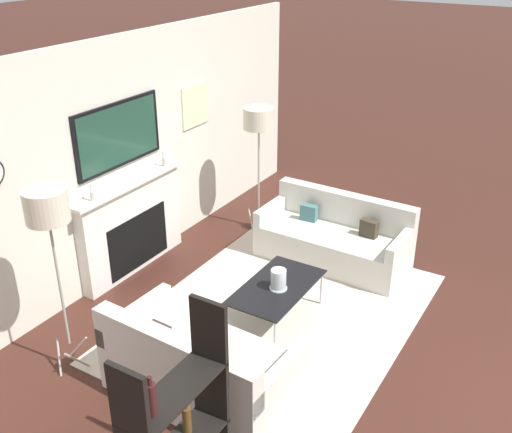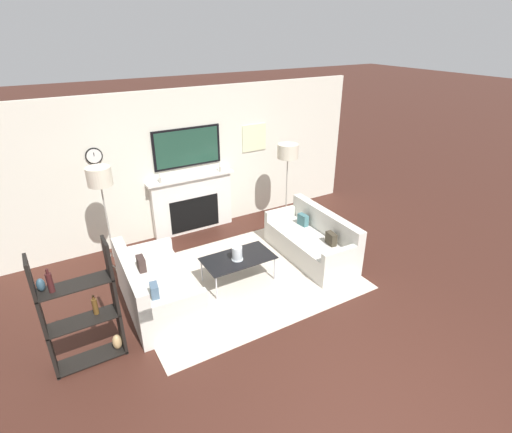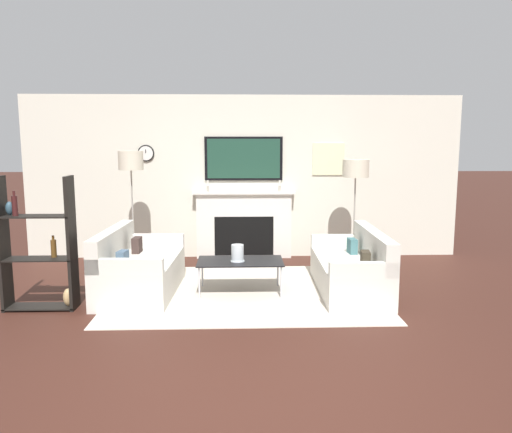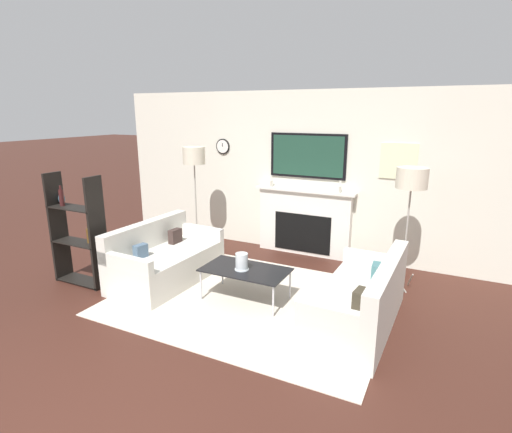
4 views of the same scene
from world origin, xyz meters
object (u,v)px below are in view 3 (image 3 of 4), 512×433
(shelf_unit, at_px, (39,249))
(hurricane_candle, at_px, (238,254))
(couch_left, at_px, (138,271))
(floor_lamp_right, at_px, (356,170))
(floor_lamp_left, at_px, (131,163))
(couch_right, at_px, (353,270))
(coffee_table, at_px, (240,263))

(shelf_unit, bearing_deg, hurricane_candle, 12.88)
(hurricane_candle, xyz_separation_m, shelf_unit, (-2.28, -0.52, 0.20))
(couch_left, xyz_separation_m, floor_lamp_right, (3.08, 1.25, 1.22))
(couch_left, height_order, hurricane_candle, couch_left)
(floor_lamp_left, bearing_deg, couch_right, -22.10)
(hurricane_candle, distance_m, floor_lamp_right, 2.43)
(hurricane_candle, height_order, shelf_unit, shelf_unit)
(coffee_table, relative_size, floor_lamp_left, 0.61)
(coffee_table, relative_size, hurricane_candle, 5.07)
(couch_right, relative_size, shelf_unit, 1.17)
(hurricane_candle, bearing_deg, floor_lamp_right, 35.94)
(floor_lamp_right, bearing_deg, couch_left, -157.95)
(hurricane_candle, bearing_deg, coffee_table, 45.90)
(couch_left, bearing_deg, coffee_table, -0.82)
(coffee_table, distance_m, shelf_unit, 2.41)
(coffee_table, bearing_deg, floor_lamp_left, 141.97)
(couch_left, relative_size, floor_lamp_right, 0.99)
(hurricane_candle, xyz_separation_m, floor_lamp_left, (-1.59, 1.30, 1.11))
(hurricane_candle, xyz_separation_m, floor_lamp_right, (1.80, 1.30, 1.00))
(couch_left, height_order, shelf_unit, shelf_unit)
(floor_lamp_left, bearing_deg, hurricane_candle, -39.40)
(couch_right, bearing_deg, coffee_table, -179.41)
(floor_lamp_left, height_order, floor_lamp_right, floor_lamp_left)
(shelf_unit, bearing_deg, floor_lamp_right, 24.09)
(couch_left, xyz_separation_m, coffee_table, (1.32, -0.02, 0.10))
(floor_lamp_right, bearing_deg, floor_lamp_left, 180.00)
(couch_right, distance_m, coffee_table, 1.47)
(couch_right, distance_m, hurricane_candle, 1.52)
(couch_left, relative_size, hurricane_candle, 7.66)
(couch_right, bearing_deg, shelf_unit, -171.39)
(hurricane_candle, bearing_deg, shelf_unit, -167.12)
(floor_lamp_right, xyz_separation_m, shelf_unit, (-4.08, -1.83, -0.80))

